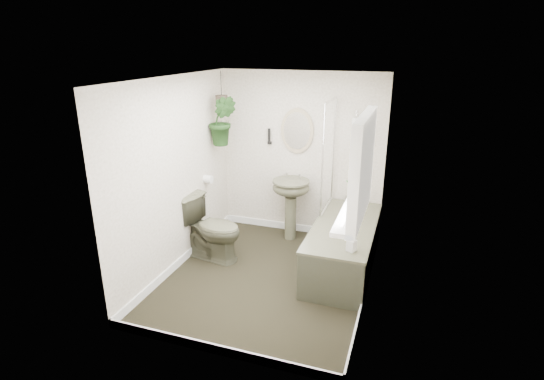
% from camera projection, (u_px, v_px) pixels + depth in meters
% --- Properties ---
extents(floor, '(2.30, 2.80, 0.02)m').
position_uv_depth(floor, '(268.00, 278.00, 5.05)').
color(floor, black).
rests_on(floor, ground).
extents(ceiling, '(2.30, 2.80, 0.02)m').
position_uv_depth(ceiling, '(267.00, 77.00, 4.29)').
color(ceiling, white).
rests_on(ceiling, ground).
extents(wall_back, '(2.30, 0.02, 2.30)m').
position_uv_depth(wall_back, '(301.00, 155.00, 5.93)').
color(wall_back, white).
rests_on(wall_back, ground).
extents(wall_front, '(2.30, 0.02, 2.30)m').
position_uv_depth(wall_front, '(210.00, 239.00, 3.41)').
color(wall_front, white).
rests_on(wall_front, ground).
extents(wall_left, '(0.02, 2.80, 2.30)m').
position_uv_depth(wall_left, '(175.00, 176.00, 5.02)').
color(wall_left, white).
rests_on(wall_left, ground).
extents(wall_right, '(0.02, 2.80, 2.30)m').
position_uv_depth(wall_right, '(375.00, 197.00, 4.32)').
color(wall_right, white).
rests_on(wall_right, ground).
extents(skirting, '(2.30, 2.80, 0.10)m').
position_uv_depth(skirting, '(268.00, 273.00, 5.03)').
color(skirting, white).
rests_on(skirting, floor).
extents(bathtub, '(0.72, 1.72, 0.58)m').
position_uv_depth(bathtub, '(343.00, 247.00, 5.15)').
color(bathtub, '#4F4F3A').
rests_on(bathtub, floor).
extents(bath_screen, '(0.04, 0.72, 1.40)m').
position_uv_depth(bath_screen, '(328.00, 156.00, 5.37)').
color(bath_screen, silver).
rests_on(bath_screen, bathtub).
extents(shower_box, '(0.20, 0.10, 0.35)m').
position_uv_depth(shower_box, '(360.00, 132.00, 5.49)').
color(shower_box, white).
rests_on(shower_box, wall_back).
extents(oval_mirror, '(0.46, 0.03, 0.62)m').
position_uv_depth(oval_mirror, '(297.00, 131.00, 5.79)').
color(oval_mirror, tan).
rests_on(oval_mirror, wall_back).
extents(wall_sconce, '(0.04, 0.04, 0.22)m').
position_uv_depth(wall_sconce, '(269.00, 136.00, 5.94)').
color(wall_sconce, black).
rests_on(wall_sconce, wall_back).
extents(toilet_roll_holder, '(0.11, 0.11, 0.11)m').
position_uv_depth(toilet_roll_holder, '(208.00, 179.00, 5.71)').
color(toilet_roll_holder, white).
rests_on(toilet_roll_holder, wall_left).
extents(window_recess, '(0.08, 1.00, 0.90)m').
position_uv_depth(window_recess, '(362.00, 168.00, 3.55)').
color(window_recess, white).
rests_on(window_recess, wall_right).
extents(window_sill, '(0.18, 1.00, 0.04)m').
position_uv_depth(window_sill, '(351.00, 213.00, 3.71)').
color(window_sill, white).
rests_on(window_sill, wall_right).
extents(window_blinds, '(0.01, 0.86, 0.76)m').
position_uv_depth(window_blinds, '(357.00, 167.00, 3.56)').
color(window_blinds, white).
rests_on(window_blinds, wall_right).
extents(toilet, '(0.87, 0.58, 0.82)m').
position_uv_depth(toilet, '(211.00, 228.00, 5.39)').
color(toilet, '#4F4F3A').
rests_on(toilet, floor).
extents(pedestal_sink, '(0.59, 0.53, 0.87)m').
position_uv_depth(pedestal_sink, '(291.00, 210.00, 5.92)').
color(pedestal_sink, '#4F4F3A').
rests_on(pedestal_sink, floor).
extents(sill_plant, '(0.24, 0.22, 0.25)m').
position_uv_depth(sill_plant, '(358.00, 187.00, 3.92)').
color(sill_plant, black).
rests_on(sill_plant, window_sill).
extents(hanging_plant, '(0.42, 0.37, 0.67)m').
position_uv_depth(hanging_plant, '(222.00, 121.00, 5.65)').
color(hanging_plant, black).
rests_on(hanging_plant, ceiling).
extents(soap_bottle, '(0.11, 0.11, 0.19)m').
position_uv_depth(soap_bottle, '(352.00, 243.00, 4.40)').
color(soap_bottle, black).
rests_on(soap_bottle, bathtub).
extents(hanging_pot, '(0.16, 0.16, 0.12)m').
position_uv_depth(hanging_pot, '(222.00, 100.00, 5.56)').
color(hanging_pot, '#3C3127').
rests_on(hanging_pot, ceiling).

